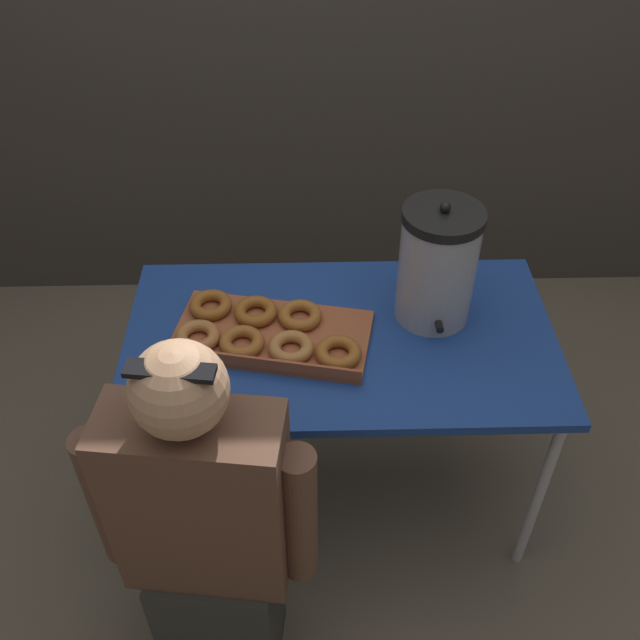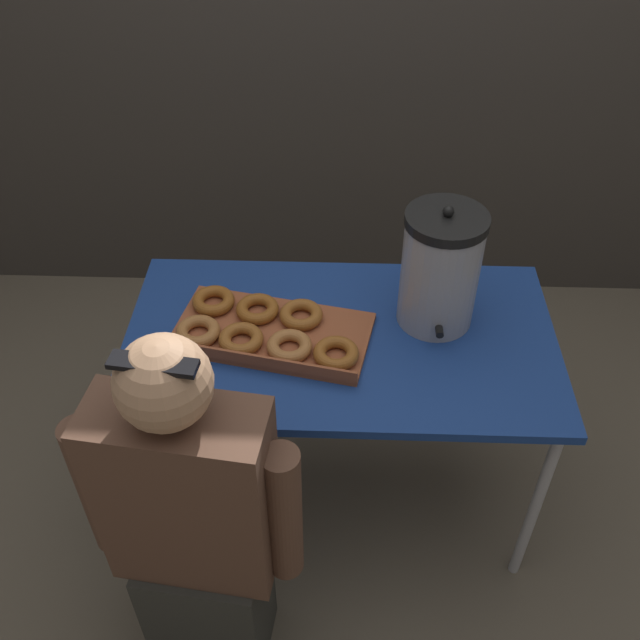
{
  "view_description": "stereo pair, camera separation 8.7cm",
  "coord_description": "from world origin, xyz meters",
  "px_view_note": "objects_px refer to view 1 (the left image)",
  "views": [
    {
      "loc": [
        -0.09,
        -1.46,
        2.07
      ],
      "look_at": [
        -0.06,
        0.0,
        0.77
      ],
      "focal_mm": 40.0,
      "sensor_mm": 36.0,
      "label": 1
    },
    {
      "loc": [
        -0.01,
        -1.46,
        2.07
      ],
      "look_at": [
        -0.06,
        0.0,
        0.77
      ],
      "focal_mm": 40.0,
      "sensor_mm": 36.0,
      "label": 2
    }
  ],
  "objects_px": {
    "cell_phone": "(145,400)",
    "coffee_urn": "(437,265)",
    "person_seated": "(207,536)",
    "donut_box": "(266,333)"
  },
  "relations": [
    {
      "from": "coffee_urn",
      "to": "person_seated",
      "type": "xyz_separation_m",
      "value": [
        -0.61,
        -0.63,
        -0.32
      ]
    },
    {
      "from": "cell_phone",
      "to": "person_seated",
      "type": "bearing_deg",
      "value": -85.78
    },
    {
      "from": "cell_phone",
      "to": "coffee_urn",
      "type": "bearing_deg",
      "value": -2.61
    },
    {
      "from": "donut_box",
      "to": "cell_phone",
      "type": "bearing_deg",
      "value": -131.41
    },
    {
      "from": "donut_box",
      "to": "person_seated",
      "type": "height_order",
      "value": "person_seated"
    },
    {
      "from": "donut_box",
      "to": "person_seated",
      "type": "distance_m",
      "value": 0.57
    },
    {
      "from": "donut_box",
      "to": "cell_phone",
      "type": "height_order",
      "value": "donut_box"
    },
    {
      "from": "coffee_urn",
      "to": "person_seated",
      "type": "height_order",
      "value": "person_seated"
    },
    {
      "from": "coffee_urn",
      "to": "donut_box",
      "type": "bearing_deg",
      "value": -168.48
    },
    {
      "from": "coffee_urn",
      "to": "cell_phone",
      "type": "distance_m",
      "value": 0.86
    }
  ]
}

